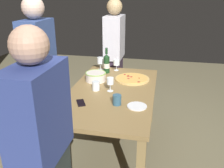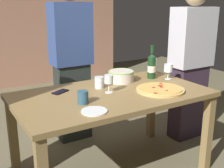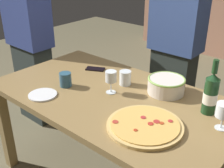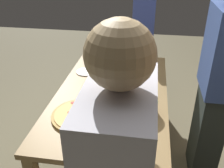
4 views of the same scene
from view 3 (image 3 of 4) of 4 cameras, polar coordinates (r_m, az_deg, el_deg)
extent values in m
cube|color=olive|center=(1.84, 0.00, -2.62)|extent=(1.60, 0.90, 0.04)
cube|color=olive|center=(2.35, -20.69, -8.30)|extent=(0.07, 0.07, 0.71)
cube|color=olive|center=(2.73, -6.43, -1.63)|extent=(0.07, 0.07, 0.71)
cylinder|color=tan|center=(1.52, 6.63, -8.37)|extent=(0.41, 0.41, 0.02)
cylinder|color=#E2AB52|center=(1.52, 6.66, -8.00)|extent=(0.37, 0.37, 0.01)
cylinder|color=#AD3728|center=(1.51, 0.66, -7.64)|extent=(0.03, 0.03, 0.00)
cylinder|color=#B0381A|center=(1.46, 4.76, -9.26)|extent=(0.02, 0.02, 0.00)
cylinder|color=#AD2D29|center=(1.55, 11.68, -7.33)|extent=(0.03, 0.03, 0.00)
cylinder|color=#AD2F27|center=(1.53, 8.98, -7.50)|extent=(0.04, 0.04, 0.00)
cylinder|color=#B12E2D|center=(1.56, 6.32, -6.72)|extent=(0.03, 0.03, 0.00)
cylinder|color=#AF2D21|center=(1.51, 7.78, -7.95)|extent=(0.03, 0.03, 0.00)
cylinder|color=#AF3C1B|center=(1.53, 9.96, -7.79)|extent=(0.02, 0.02, 0.00)
cylinder|color=silver|center=(1.87, 10.85, -0.32)|extent=(0.24, 0.24, 0.10)
torus|color=#8FBB55|center=(1.85, 10.97, 0.95)|extent=(0.24, 0.24, 0.01)
cylinder|color=#17391B|center=(1.68, 19.20, -2.34)|extent=(0.08, 0.08, 0.21)
cone|color=#17391B|center=(1.63, 19.81, 1.37)|extent=(0.08, 0.08, 0.04)
cylinder|color=#17391B|center=(1.61, 20.13, 3.33)|extent=(0.03, 0.03, 0.08)
cylinder|color=silver|center=(1.69, 19.15, -2.66)|extent=(0.08, 0.08, 0.06)
cylinder|color=white|center=(1.86, -0.21, -1.66)|extent=(0.07, 0.07, 0.00)
cylinder|color=white|center=(1.84, -0.21, -0.54)|extent=(0.01, 0.01, 0.08)
cylinder|color=white|center=(1.81, -0.22, 1.55)|extent=(0.07, 0.07, 0.07)
cylinder|color=white|center=(1.61, 21.04, -8.26)|extent=(0.06, 0.06, 0.00)
cylinder|color=white|center=(1.59, 21.25, -7.16)|extent=(0.01, 0.01, 0.07)
cylinder|color=white|center=(1.56, 21.68, -4.93)|extent=(0.08, 0.08, 0.07)
cylinder|color=white|center=(1.95, 2.69, 1.24)|extent=(0.08, 0.08, 0.10)
cylinder|color=#2D556D|center=(1.95, -9.37, 0.89)|extent=(0.08, 0.08, 0.10)
cylinder|color=white|center=(1.87, -13.80, -2.13)|extent=(0.18, 0.18, 0.01)
cube|color=black|center=(2.21, -3.39, 3.05)|extent=(0.16, 0.13, 0.01)
cube|color=#262E2A|center=(2.59, 11.72, -2.04)|extent=(0.35, 0.20, 0.84)
cube|color=#344B86|center=(2.35, 13.36, 14.02)|extent=(0.41, 0.24, 0.63)
cube|color=#2C3534|center=(2.92, -15.25, 0.24)|extent=(0.38, 0.20, 0.78)
cube|color=#314187|center=(2.70, -16.97, 13.45)|extent=(0.44, 0.24, 0.59)
camera|label=1|loc=(3.44, -40.46, 22.72)|focal=38.25mm
camera|label=2|loc=(2.37, -68.39, 7.07)|focal=46.75mm
camera|label=4|loc=(1.69, 71.77, 16.39)|focal=40.74mm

